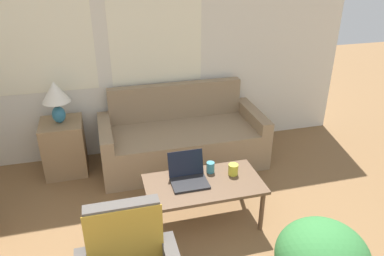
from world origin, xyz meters
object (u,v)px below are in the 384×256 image
(laptop, at_px, (188,176))
(cup_navy, at_px, (233,169))
(couch, at_px, (182,140))
(coffee_table, at_px, (204,187))
(table_lamp, at_px, (55,95))
(cup_yellow, at_px, (210,167))

(laptop, height_order, cup_navy, laptop)
(couch, relative_size, cup_navy, 17.94)
(cup_navy, bearing_deg, laptop, 179.76)
(coffee_table, bearing_deg, couch, 86.57)
(laptop, bearing_deg, coffee_table, -27.23)
(table_lamp, height_order, cup_yellow, table_lamp)
(table_lamp, xyz_separation_m, coffee_table, (1.31, -1.30, -0.56))
(couch, relative_size, cup_yellow, 18.23)
(coffee_table, xyz_separation_m, cup_navy, (0.31, 0.07, 0.10))
(table_lamp, height_order, laptop, table_lamp)
(couch, xyz_separation_m, cup_navy, (0.24, -1.13, 0.23))
(cup_navy, bearing_deg, cup_yellow, 154.48)
(cup_yellow, bearing_deg, coffee_table, -125.26)
(laptop, xyz_separation_m, cup_yellow, (0.25, 0.09, -0.00))
(couch, relative_size, table_lamp, 4.02)
(table_lamp, xyz_separation_m, laptop, (1.18, -1.23, -0.45))
(coffee_table, height_order, laptop, laptop)
(cup_yellow, bearing_deg, couch, 92.32)
(cup_navy, distance_m, cup_yellow, 0.22)
(coffee_table, bearing_deg, table_lamp, 135.14)
(couch, distance_m, cup_navy, 1.17)
(couch, xyz_separation_m, table_lamp, (-1.38, 0.11, 0.68))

